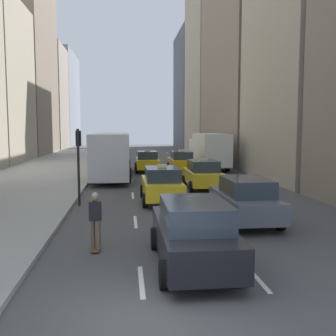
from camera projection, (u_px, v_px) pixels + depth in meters
The scene contains 15 objects.
ground_plane at pixel (156, 322), 7.35m from camera, with size 160.00×160.00×0.00m, color #474749.
sidewalk_left at pixel (50, 170), 33.32m from camera, with size 8.00×66.00×0.15m, color #9E9E99.
lane_markings at pixel (167, 175), 30.38m from camera, with size 5.72×56.00×0.01m.
building_row_left at pixel (10, 47), 45.93m from camera, with size 6.00×85.07×34.29m.
building_row_right at pixel (245, 29), 41.10m from camera, with size 6.00×71.21×33.98m.
taxi_lead at pixel (147, 161), 32.78m from camera, with size 2.02×4.40×1.87m.
taxi_second at pixel (181, 161), 32.61m from camera, with size 2.02×4.40×1.87m.
taxi_third at pixel (162, 184), 19.28m from camera, with size 2.02×4.40×1.87m.
taxi_fourth at pixel (203, 174), 23.47m from camera, with size 2.02×4.40×1.87m.
sedan_black_near at pixel (193, 232), 10.29m from camera, with size 2.02×4.74×1.78m.
sedan_silver_behind at pixel (245, 200), 15.11m from camera, with size 2.02×4.51×1.74m.
city_bus at pixel (112, 153), 29.12m from camera, with size 2.80×11.61×3.25m.
box_truck at pixel (209, 150), 35.05m from camera, with size 2.58×8.40×3.15m.
skateboarder at pixel (95, 218), 11.64m from camera, with size 0.36×0.80×1.75m.
traffic_light_pole at pixel (78, 154), 18.34m from camera, with size 0.24×0.42×3.60m.
Camera 1 is at (-0.52, -7.00, 3.63)m, focal length 42.00 mm.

